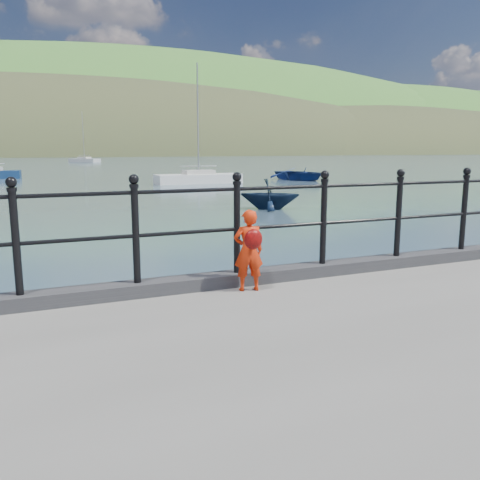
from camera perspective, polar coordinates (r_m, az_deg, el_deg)
name	(u,v)px	position (r m, az deg, el deg)	size (l,w,h in m)	color
ground	(187,365)	(6.42, -5.95, -13.83)	(600.00, 600.00, 0.00)	#2D4251
kerb	(189,283)	(5.93, -5.71, -4.87)	(60.00, 0.30, 0.15)	#28282B
railing	(188,219)	(5.78, -5.84, 2.32)	(18.11, 0.11, 1.20)	black
far_shore	(114,202)	(249.55, -13.99, 4.17)	(830.00, 200.00, 156.00)	#333A21
child	(249,250)	(5.77, 0.99, -1.09)	(0.38, 0.33, 0.94)	red
launch_blue	(300,174)	(42.83, 6.75, 7.41)	(3.66, 5.13, 1.06)	navy
launch_navy	(270,194)	(22.13, 3.36, 5.18)	(2.17, 2.51, 1.33)	#0E1C33
sailboat_deep	(84,160)	(101.43, -17.06, 8.54)	(5.51, 6.33, 9.56)	beige
sailboat_near	(199,179)	(38.53, -4.66, 6.85)	(6.57, 2.03, 8.91)	white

